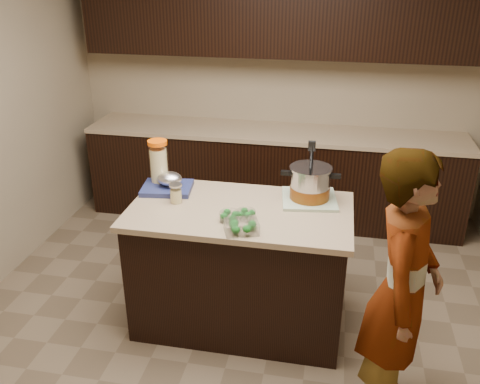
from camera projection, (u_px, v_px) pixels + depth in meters
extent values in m
plane|color=brown|center=(240.00, 319.00, 3.70)|extent=(4.00, 4.00, 0.00)
cube|color=tan|center=(280.00, 77.00, 4.92)|extent=(4.00, 0.04, 2.70)
cube|color=black|center=(273.00, 176.00, 5.03)|extent=(3.60, 0.60, 0.86)
cube|color=tan|center=(274.00, 133.00, 4.85)|extent=(3.60, 0.63, 0.04)
cube|color=black|center=(279.00, 13.00, 4.51)|extent=(3.60, 0.35, 0.75)
cube|color=black|center=(240.00, 269.00, 3.52)|extent=(1.40, 0.75, 0.86)
cube|color=tan|center=(240.00, 211.00, 3.33)|extent=(1.46, 0.81, 0.04)
cube|color=#698F60|center=(309.00, 199.00, 3.43)|extent=(0.41, 0.41, 0.02)
cylinder|color=#B7B7BC|center=(310.00, 184.00, 3.39)|extent=(0.27, 0.27, 0.21)
cylinder|color=brown|center=(310.00, 192.00, 3.41)|extent=(0.27, 0.27, 0.08)
cylinder|color=#B7B7BC|center=(311.00, 168.00, 3.34)|extent=(0.29, 0.29, 0.01)
cube|color=black|center=(286.00, 173.00, 3.38)|extent=(0.07, 0.03, 0.03)
cube|color=black|center=(336.00, 176.00, 3.33)|extent=(0.07, 0.03, 0.03)
cylinder|color=black|center=(311.00, 161.00, 3.29)|extent=(0.03, 0.11, 0.26)
cylinder|color=#DCCA86|center=(159.00, 167.00, 3.61)|extent=(0.15, 0.15, 0.28)
cylinder|color=white|center=(159.00, 165.00, 3.60)|extent=(0.16, 0.16, 0.31)
cylinder|color=#FF5D05|center=(157.00, 143.00, 3.53)|extent=(0.17, 0.17, 0.02)
cylinder|color=#DCCA86|center=(176.00, 196.00, 3.39)|extent=(0.09, 0.09, 0.09)
cylinder|color=white|center=(176.00, 194.00, 3.38)|extent=(0.10, 0.10, 0.12)
cylinder|color=silver|center=(175.00, 184.00, 3.36)|extent=(0.11, 0.11, 0.02)
cylinder|color=silver|center=(246.00, 215.00, 3.18)|extent=(0.14, 0.14, 0.06)
cylinder|color=silver|center=(230.00, 216.00, 3.16)|extent=(0.16, 0.16, 0.06)
cube|color=silver|center=(241.00, 227.00, 3.02)|extent=(0.24, 0.21, 0.07)
cube|color=navy|center=(167.00, 188.00, 3.58)|extent=(0.37, 0.31, 0.03)
ellipsoid|color=silver|center=(170.00, 180.00, 3.55)|extent=(0.18, 0.14, 0.10)
imported|color=gray|center=(401.00, 292.00, 2.66)|extent=(0.50, 0.65, 1.60)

